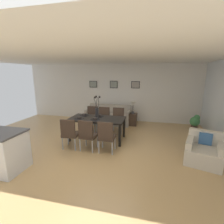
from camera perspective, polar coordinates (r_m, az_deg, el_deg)
The scene contains 27 objects.
ground_plane at distance 4.98m, azimuth -5.20°, elevation -12.64°, with size 9.00×9.00×0.00m, color tan.
back_wall_panel at distance 7.67m, azimuth 2.32°, elevation 6.75°, with size 9.00×0.10×2.60m, color silver.
ceiling_panel at distance 4.88m, azimuth -4.32°, elevation 18.76°, with size 9.00×7.20×0.08m, color white.
dining_table at distance 5.43m, azimuth -5.20°, elevation -2.91°, with size 1.80×0.91×0.74m.
dining_chair_near_left at distance 4.92m, azimuth -14.54°, elevation -6.89°, with size 0.47×0.47×0.92m.
dining_chair_near_right at distance 6.44m, azimuth -7.03°, elevation -1.76°, with size 0.45×0.45×0.92m.
dining_chair_far_left at distance 4.71m, azimuth -8.55°, elevation -7.50°, with size 0.47×0.47×0.92m.
dining_chair_far_right at distance 6.24m, azimuth -3.00°, elevation -2.16°, with size 0.44×0.44×0.92m.
dining_chair_mid_left at distance 4.55m, azimuth -1.97°, elevation -8.13°, with size 0.45×0.45×0.92m.
dining_chair_mid_right at distance 6.13m, azimuth 2.03°, elevation -2.45°, with size 0.45×0.45×0.92m.
centerpiece_vase at distance 5.34m, azimuth -5.27°, elevation 0.81°, with size 0.21×0.23×0.73m.
placemat_near_left at distance 5.42m, azimuth -11.34°, elevation -2.27°, with size 0.32×0.32×0.01m, color black.
bowl_near_left at distance 5.41m, azimuth -11.35°, elevation -1.89°, with size 0.17×0.17×0.07m.
placemat_near_right at distance 5.78m, azimuth -9.67°, elevation -1.22°, with size 0.32×0.32×0.01m, color black.
bowl_near_right at distance 5.77m, azimuth -9.68°, elevation -0.87°, with size 0.17×0.17×0.07m.
placemat_far_left at distance 5.22m, azimuth -5.93°, elevation -2.67°, with size 0.32×0.32×0.01m, color black.
bowl_far_left at distance 5.21m, azimuth -5.94°, elevation -2.28°, with size 0.17×0.17×0.07m.
placemat_far_right at distance 5.59m, azimuth -4.56°, elevation -1.56°, with size 0.32×0.32×0.01m, color black.
bowl_far_right at distance 5.58m, azimuth -4.57°, elevation -1.19°, with size 0.17×0.17×0.07m.
sofa at distance 7.30m, azimuth -1.27°, elevation -1.75°, with size 1.91×0.84×0.80m.
side_table at distance 7.06m, azimuth 7.21°, elevation -2.53°, with size 0.36×0.36×0.52m, color #3D2D23.
table_lamp at distance 6.92m, azimuth 7.36°, elevation 2.52°, with size 0.22×0.22×0.51m.
armchair at distance 4.76m, azimuth 29.42°, elevation -11.89°, with size 1.00×1.00×0.75m.
framed_picture_left at distance 7.90m, azimuth -6.57°, elevation 9.64°, with size 0.37×0.03×0.30m.
framed_picture_center at distance 7.62m, azimuth 0.60°, elevation 9.59°, with size 0.36×0.03×0.33m.
framed_picture_right at distance 7.46m, azimuth 8.19°, elevation 9.38°, with size 0.38×0.03×0.31m.
potted_plant at distance 6.96m, azimuth 26.99°, elevation -3.18°, with size 0.36×0.36×0.67m.
Camera 1 is at (1.46, -4.24, 2.17)m, focal length 26.16 mm.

